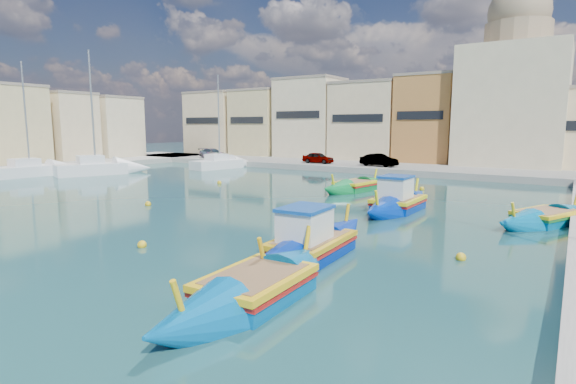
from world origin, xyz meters
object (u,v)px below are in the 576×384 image
Objects in this scene: yacht_north at (229,164)px; luzzu_blue_cabin at (398,204)px; luzzu_cyan_south at (256,290)px; yacht_midnorth at (112,169)px; yacht_mid at (47,170)px; luzzu_turquoise_cabin at (311,247)px; luzzu_cyan_mid at (546,219)px; church_block at (514,89)px; luzzu_green at (355,187)px.

luzzu_blue_cabin is at bearing -30.80° from yacht_north.
luzzu_cyan_south is 0.66× the size of yacht_midnorth.
luzzu_cyan_south is at bearing -21.70° from yacht_mid.
yacht_midnorth is at bearing 173.45° from luzzu_blue_cabin.
luzzu_turquoise_cabin is 0.84× the size of yacht_north.
luzzu_blue_cabin reaches higher than luzzu_cyan_mid.
yacht_mid is (-34.44, -0.59, 0.07)m from luzzu_blue_cabin.
church_block is 2.21× the size of luzzu_blue_cabin.
yacht_midnorth is (-5.59, -11.16, 0.07)m from yacht_north.
yacht_mid reaches higher than luzzu_green.
luzzu_blue_cabin is at bearing -176.24° from luzzu_cyan_mid.
luzzu_blue_cabin is at bearing 94.35° from luzzu_cyan_south.
luzzu_cyan_south is (-1.04, -43.33, -8.14)m from church_block.
yacht_north is at bearing 63.39° from yacht_midnorth.
luzzu_blue_cabin reaches higher than luzzu_turquoise_cabin.
luzzu_turquoise_cabin is 1.16× the size of luzzu_green.
church_block is 2.41× the size of luzzu_green.
church_block is 39.84m from luzzu_turquoise_cabin.
yacht_midnorth reaches higher than luzzu_cyan_south.
yacht_north is at bearing -152.35° from church_block.
yacht_midnorth is at bearing 43.01° from yacht_mid.
luzzu_green is at bearing 107.11° from luzzu_cyan_south.
luzzu_turquoise_cabin is 4.42m from luzzu_cyan_south.
church_block is at bearing 38.56° from yacht_mid.
church_block is 2.42× the size of luzzu_cyan_mid.
yacht_midnorth is at bearing 149.77° from luzzu_cyan_south.
yacht_north reaches higher than luzzu_green.
luzzu_cyan_mid is (6.81, 10.86, -0.11)m from luzzu_turquoise_cabin.
luzzu_turquoise_cabin is at bearing -92.66° from church_block.
yacht_mid is at bearing -123.14° from yacht_north.
luzzu_cyan_mid is 0.63× the size of yacht_midnorth.
luzzu_cyan_mid is 0.72× the size of yacht_north.
yacht_midnorth is at bearing -142.08° from church_block.
yacht_north is (-24.87, 25.00, 0.08)m from luzzu_turquoise_cabin.
yacht_mid is at bearing -179.02° from luzzu_blue_cabin.
luzzu_blue_cabin is 0.69× the size of yacht_midnorth.
luzzu_green is (-5.57, 16.25, -0.09)m from luzzu_turquoise_cabin.
yacht_mid reaches higher than yacht_north.
yacht_midnorth reaches higher than yacht_mid.
luzzu_cyan_mid is 16.37m from luzzu_cyan_south.
luzzu_turquoise_cabin is at bearing -24.45° from yacht_midnorth.
luzzu_cyan_south is 36.14m from yacht_midnorth.
yacht_north is 12.48m from yacht_midnorth.
luzzu_cyan_mid is 37.39m from yacht_midnorth.
church_block is 41.66m from yacht_midnorth.
luzzu_green is at bearing 131.70° from luzzu_blue_cabin.
luzzu_cyan_mid is (7.16, 0.47, -0.13)m from luzzu_blue_cabin.
luzzu_green is at bearing -24.40° from yacht_north.
luzzu_turquoise_cabin is at bearing -71.08° from luzzu_green.
luzzu_turquoise_cabin is 1.06× the size of luzzu_blue_cabin.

